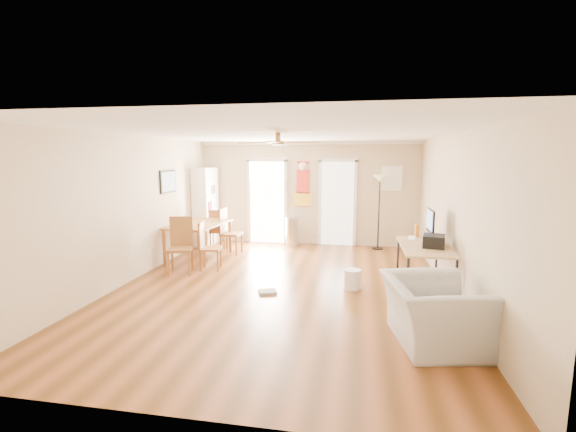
% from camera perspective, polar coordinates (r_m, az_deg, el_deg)
% --- Properties ---
extents(floor, '(7.00, 7.00, 0.00)m').
position_cam_1_polar(floor, '(6.84, -0.88, -10.32)').
color(floor, brown).
rests_on(floor, ground).
extents(ceiling, '(5.50, 7.00, 0.00)m').
position_cam_1_polar(ceiling, '(6.48, -0.94, 11.98)').
color(ceiling, silver).
rests_on(ceiling, floor).
extents(wall_back, '(5.50, 0.04, 2.60)m').
position_cam_1_polar(wall_back, '(9.97, 2.89, 3.30)').
color(wall_back, beige).
rests_on(wall_back, floor).
extents(wall_front, '(5.50, 0.04, 2.60)m').
position_cam_1_polar(wall_front, '(3.24, -12.79, -8.04)').
color(wall_front, beige).
rests_on(wall_front, floor).
extents(wall_left, '(0.04, 7.00, 2.60)m').
position_cam_1_polar(wall_left, '(7.55, -21.87, 1.00)').
color(wall_left, beige).
rests_on(wall_left, floor).
extents(wall_right, '(0.04, 7.00, 2.60)m').
position_cam_1_polar(wall_right, '(6.60, 23.24, -0.09)').
color(wall_right, beige).
rests_on(wall_right, floor).
extents(crown_molding, '(5.50, 7.00, 0.08)m').
position_cam_1_polar(crown_molding, '(6.48, -0.94, 11.63)').
color(crown_molding, white).
rests_on(crown_molding, wall_back).
extents(kitchen_doorway, '(0.90, 0.10, 2.10)m').
position_cam_1_polar(kitchen_doorway, '(10.17, -3.02, 1.98)').
color(kitchen_doorway, white).
rests_on(kitchen_doorway, wall_back).
extents(bathroom_doorway, '(0.80, 0.10, 2.10)m').
position_cam_1_polar(bathroom_doorway, '(9.92, 7.17, 1.76)').
color(bathroom_doorway, white).
rests_on(bathroom_doorway, wall_back).
extents(wall_decal, '(0.46, 0.03, 1.10)m').
position_cam_1_polar(wall_decal, '(9.95, 2.17, 4.73)').
color(wall_decal, red).
rests_on(wall_decal, wall_back).
extents(ac_grille, '(0.50, 0.04, 0.60)m').
position_cam_1_polar(ac_grille, '(9.87, 14.83, 5.30)').
color(ac_grille, white).
rests_on(ac_grille, wall_back).
extents(framed_poster, '(0.04, 0.66, 0.48)m').
position_cam_1_polar(framed_poster, '(8.72, -17.04, 4.81)').
color(framed_poster, black).
rests_on(framed_poster, wall_left).
extents(ceiling_fan, '(1.24, 1.24, 0.20)m').
position_cam_1_polar(ceiling_fan, '(6.18, -1.47, 10.57)').
color(ceiling_fan, '#593819').
rests_on(ceiling_fan, ceiling).
extents(bookshelf, '(0.45, 0.90, 1.95)m').
position_cam_1_polar(bookshelf, '(10.14, -11.87, 1.36)').
color(bookshelf, white).
rests_on(bookshelf, floor).
extents(dining_table, '(1.09, 1.66, 0.79)m').
position_cam_1_polar(dining_table, '(8.84, -12.73, -3.54)').
color(dining_table, '#AA7536').
rests_on(dining_table, floor).
extents(dining_chair_right_a, '(0.45, 0.45, 1.04)m').
position_cam_1_polar(dining_chair_right_a, '(9.12, -8.25, -2.22)').
color(dining_chair_right_a, '#A16033').
rests_on(dining_chair_right_a, floor).
extents(dining_chair_right_b, '(0.45, 0.45, 0.95)m').
position_cam_1_polar(dining_chair_right_b, '(7.92, -11.20, -4.29)').
color(dining_chair_right_b, '#A66635').
rests_on(dining_chair_right_b, floor).
extents(dining_chair_near, '(0.54, 0.54, 1.07)m').
position_cam_1_polar(dining_chair_near, '(7.77, -15.41, -4.23)').
color(dining_chair_near, '#8F5E2E').
rests_on(dining_chair_near, floor).
extents(dining_chair_far, '(0.46, 0.46, 0.96)m').
position_cam_1_polar(dining_chair_far, '(9.72, -10.09, -1.85)').
color(dining_chair_far, '#9B5D32').
rests_on(dining_chair_far, floor).
extents(trash_can, '(0.40, 0.40, 0.73)m').
position_cam_1_polar(trash_can, '(9.82, 0.62, -2.28)').
color(trash_can, '#B2B1B4').
rests_on(trash_can, floor).
extents(torchiere_lamp, '(0.40, 0.40, 1.80)m').
position_cam_1_polar(torchiere_lamp, '(9.66, 13.07, 0.51)').
color(torchiere_lamp, black).
rests_on(torchiere_lamp, floor).
extents(computer_desk, '(0.75, 1.49, 0.80)m').
position_cam_1_polar(computer_desk, '(6.80, 19.09, -7.38)').
color(computer_desk, tan).
rests_on(computer_desk, floor).
extents(imac, '(0.11, 0.58, 0.54)m').
position_cam_1_polar(imac, '(7.07, 19.99, -1.27)').
color(imac, black).
rests_on(imac, computer_desk).
extents(keyboard, '(0.18, 0.38, 0.01)m').
position_cam_1_polar(keyboard, '(7.23, 17.56, -3.05)').
color(keyboard, white).
rests_on(keyboard, computer_desk).
extents(printer, '(0.40, 0.44, 0.19)m').
position_cam_1_polar(printer, '(6.63, 20.46, -3.43)').
color(printer, black).
rests_on(printer, computer_desk).
extents(orange_bottle, '(0.09, 0.09, 0.22)m').
position_cam_1_polar(orange_bottle, '(7.37, 18.22, -2.04)').
color(orange_bottle, orange).
rests_on(orange_bottle, computer_desk).
extents(wastebasket_a, '(0.31, 0.31, 0.33)m').
position_cam_1_polar(wastebasket_a, '(6.81, 9.35, -9.04)').
color(wastebasket_a, silver).
rests_on(wastebasket_a, floor).
extents(floor_cloth, '(0.35, 0.31, 0.04)m').
position_cam_1_polar(floor_cloth, '(6.57, -3.00, -10.95)').
color(floor_cloth, '#A1A29C').
rests_on(floor_cloth, floor).
extents(armchair, '(1.23, 1.35, 0.77)m').
position_cam_1_polar(armchair, '(5.10, 20.28, -13.03)').
color(armchair, '#AEADA8').
rests_on(armchair, floor).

